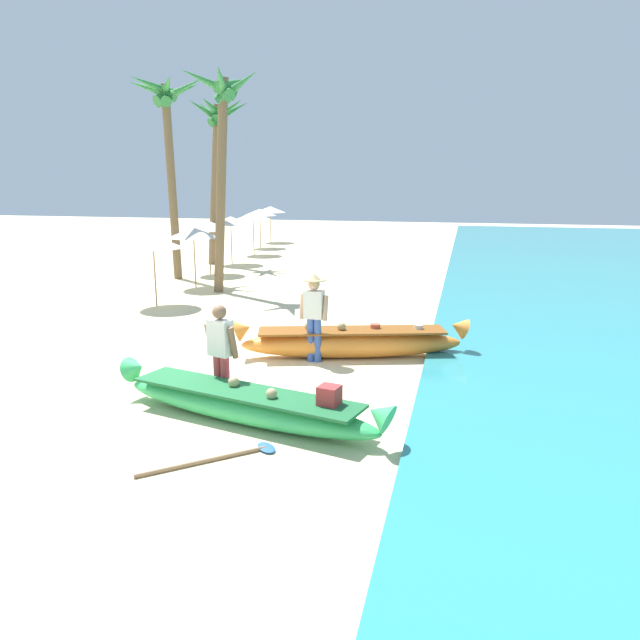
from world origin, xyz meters
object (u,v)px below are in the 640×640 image
(palm_tree_tall_inland, at_px, (222,120))
(palm_tree_leaning_seaward, at_px, (167,115))
(palm_tree_mid_cluster, at_px, (217,130))
(boat_orange_midground, at_px, (352,342))
(paddle, at_px, (225,456))
(boat_green_foreground, at_px, (246,404))
(person_tourist_customer, at_px, (221,349))
(person_vendor_hatted, at_px, (314,311))

(palm_tree_tall_inland, bearing_deg, palm_tree_leaning_seaward, 142.94)
(palm_tree_leaning_seaward, bearing_deg, palm_tree_mid_cluster, 86.70)
(boat_orange_midground, height_order, paddle, boat_orange_midground)
(boat_green_foreground, distance_m, palm_tree_leaning_seaward, 14.44)
(paddle, bearing_deg, person_tourist_customer, 113.03)
(boat_orange_midground, distance_m, palm_tree_tall_inland, 9.11)
(palm_tree_tall_inland, height_order, paddle, palm_tree_tall_inland)
(boat_orange_midground, relative_size, paddle, 3.08)
(paddle, bearing_deg, palm_tree_tall_inland, 111.48)
(paddle, bearing_deg, palm_tree_leaning_seaward, 118.53)
(person_vendor_hatted, relative_size, paddle, 1.16)
(boat_green_foreground, xyz_separation_m, palm_tree_mid_cluster, (-6.61, 15.32, 4.93))
(palm_tree_tall_inland, bearing_deg, palm_tree_mid_cluster, 113.74)
(palm_tree_leaning_seaward, bearing_deg, boat_orange_midground, -46.33)
(person_tourist_customer, distance_m, paddle, 2.11)
(palm_tree_tall_inland, height_order, palm_tree_leaning_seaward, palm_tree_leaning_seaward)
(palm_tree_tall_inland, xyz_separation_m, paddle, (4.24, -10.76, -5.02))
(person_vendor_hatted, distance_m, person_tourist_customer, 2.69)
(person_tourist_customer, bearing_deg, palm_tree_mid_cluster, 112.18)
(person_vendor_hatted, bearing_deg, paddle, -91.03)
(palm_tree_leaning_seaward, bearing_deg, person_vendor_hatted, -50.33)
(boat_green_foreground, xyz_separation_m, palm_tree_leaning_seaward, (-6.82, 11.64, 5.16))
(person_vendor_hatted, bearing_deg, palm_tree_mid_cluster, 119.31)
(palm_tree_leaning_seaward, bearing_deg, person_tourist_customer, -60.64)
(person_vendor_hatted, bearing_deg, palm_tree_leaning_seaward, 129.67)
(boat_green_foreground, relative_size, palm_tree_leaning_seaward, 0.67)
(palm_tree_leaning_seaward, bearing_deg, paddle, -61.47)
(palm_tree_mid_cluster, bearing_deg, paddle, -67.73)
(person_vendor_hatted, xyz_separation_m, palm_tree_tall_inland, (-4.31, 6.44, 4.06))
(boat_orange_midground, height_order, person_tourist_customer, person_tourist_customer)
(boat_green_foreground, distance_m, palm_tree_tall_inland, 11.45)
(paddle, bearing_deg, palm_tree_mid_cluster, 112.27)
(person_tourist_customer, bearing_deg, boat_green_foreground, -43.67)
(boat_green_foreground, height_order, palm_tree_tall_inland, palm_tree_tall_inland)
(person_vendor_hatted, xyz_separation_m, person_tourist_customer, (-0.83, -2.56, -0.10))
(boat_orange_midground, xyz_separation_m, palm_tree_tall_inland, (-4.96, 6.00, 4.74))
(boat_green_foreground, bearing_deg, palm_tree_leaning_seaward, 120.38)
(boat_orange_midground, relative_size, palm_tree_tall_inland, 0.70)
(boat_orange_midground, xyz_separation_m, paddle, (-0.72, -4.77, -0.27))
(person_tourist_customer, height_order, paddle, person_tourist_customer)
(boat_green_foreground, bearing_deg, paddle, -82.56)
(boat_orange_midground, bearing_deg, palm_tree_leaning_seaward, 133.67)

